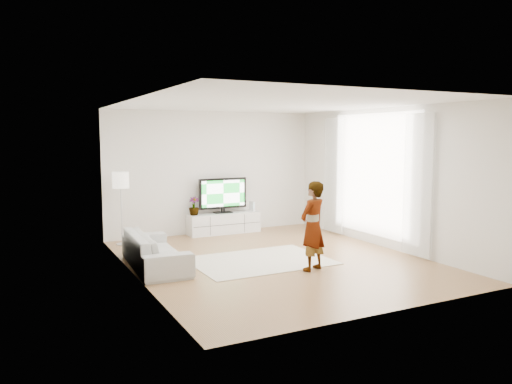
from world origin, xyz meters
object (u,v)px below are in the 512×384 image
television (223,194)px  player (313,226)px  sofa (155,250)px  floor_lamp (121,183)px  rug (260,261)px  media_console (224,223)px

television → player: bearing=-89.1°
sofa → floor_lamp: 2.29m
television → rug: 2.90m
player → rug: bearing=-85.1°
rug → sofa: bearing=165.9°
media_console → television: bearing=90.0°
player → floor_lamp: (-2.41, 3.47, 0.52)m
media_console → floor_lamp: bearing=-175.7°
rug → floor_lamp: 3.41m
media_console → television: 0.67m
media_console → player: 3.68m
sofa → television: bearing=-41.8°
floor_lamp → media_console: bearing=4.3°
television → sofa: bearing=-134.3°
television → floor_lamp: bearing=-175.1°
rug → floor_lamp: bearing=127.3°
sofa → floor_lamp: size_ratio=1.36×
floor_lamp → sofa: bearing=-86.4°
rug → media_console: bearing=80.9°
player → floor_lamp: size_ratio=0.99×
player → sofa: size_ratio=0.73×
television → floor_lamp: (-2.35, -0.20, 0.36)m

